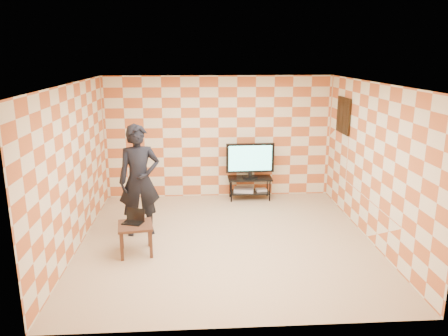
{
  "coord_description": "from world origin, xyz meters",
  "views": [
    {
      "loc": [
        -0.49,
        -7.02,
        3.18
      ],
      "look_at": [
        0.0,
        0.6,
        1.15
      ],
      "focal_mm": 35.0,
      "sensor_mm": 36.0,
      "label": 1
    }
  ],
  "objects": [
    {
      "name": "dvd_player",
      "position": [
        0.55,
        2.21,
        0.21
      ],
      "size": [
        0.47,
        0.37,
        0.07
      ],
      "primitive_type": "cube",
      "rotation": [
        0.0,
        0.0,
        -0.16
      ],
      "color": "#B3B3B6",
      "rests_on": "tv_stand"
    },
    {
      "name": "wall_left",
      "position": [
        -2.5,
        0.0,
        1.35
      ],
      "size": [
        0.02,
        5.0,
        2.7
      ],
      "primitive_type": "cube",
      "color": "beige",
      "rests_on": "ground"
    },
    {
      "name": "floor",
      "position": [
        0.0,
        0.0,
        0.0
      ],
      "size": [
        5.0,
        5.0,
        0.0
      ],
      "primitive_type": "plane",
      "color": "tan",
      "rests_on": "ground"
    },
    {
      "name": "tv",
      "position": [
        0.68,
        2.19,
        0.93
      ],
      "size": [
        1.06,
        0.21,
        0.77
      ],
      "color": "black",
      "rests_on": "tv_stand"
    },
    {
      "name": "ceiling",
      "position": [
        0.0,
        0.0,
        2.7
      ],
      "size": [
        5.0,
        5.0,
        0.02
      ],
      "primitive_type": "cube",
      "color": "white",
      "rests_on": "wall_back"
    },
    {
      "name": "side_table",
      "position": [
        -1.5,
        -0.39,
        0.41
      ],
      "size": [
        0.62,
        0.62,
        0.5
      ],
      "color": "#371F13",
      "rests_on": "floor"
    },
    {
      "name": "game_console",
      "position": [
        0.94,
        2.22,
        0.2
      ],
      "size": [
        0.25,
        0.2,
        0.05
      ],
      "primitive_type": "cube",
      "rotation": [
        0.0,
        0.0,
        0.13
      ],
      "color": "silver",
      "rests_on": "tv_stand"
    },
    {
      "name": "wall_back",
      "position": [
        0.0,
        2.5,
        1.35
      ],
      "size": [
        5.0,
        0.02,
        2.7
      ],
      "primitive_type": "cube",
      "color": "beige",
      "rests_on": "ground"
    },
    {
      "name": "wall_front",
      "position": [
        0.0,
        -2.5,
        1.35
      ],
      "size": [
        5.0,
        0.02,
        2.7
      ],
      "primitive_type": "cube",
      "color": "beige",
      "rests_on": "ground"
    },
    {
      "name": "laptop",
      "position": [
        -1.52,
        -0.3,
        0.55
      ],
      "size": [
        0.38,
        0.34,
        0.21
      ],
      "color": "black",
      "rests_on": "side_table"
    },
    {
      "name": "person",
      "position": [
        -1.51,
        0.43,
        1.0
      ],
      "size": [
        0.81,
        0.62,
        1.99
      ],
      "primitive_type": "imported",
      "rotation": [
        0.0,
        0.0,
        0.21
      ],
      "color": "black",
      "rests_on": "floor"
    },
    {
      "name": "tv_stand",
      "position": [
        0.68,
        2.19,
        0.37
      ],
      "size": [
        0.97,
        0.43,
        0.5
      ],
      "color": "black",
      "rests_on": "floor"
    },
    {
      "name": "wall_right",
      "position": [
        2.5,
        0.0,
        1.35
      ],
      "size": [
        0.02,
        5.0,
        2.7
      ],
      "primitive_type": "cube",
      "color": "beige",
      "rests_on": "ground"
    },
    {
      "name": "wall_art",
      "position": [
        2.47,
        1.55,
        1.95
      ],
      "size": [
        0.04,
        0.72,
        0.72
      ],
      "color": "black",
      "rests_on": "wall_right"
    }
  ]
}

